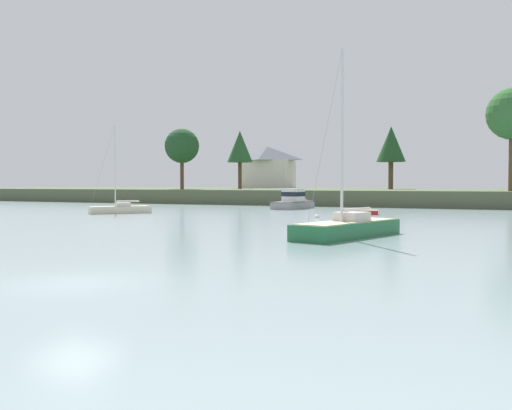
# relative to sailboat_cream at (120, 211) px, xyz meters

# --- Properties ---
(ground_plane) EXTENTS (450.97, 450.97, 0.00)m
(ground_plane) POSITION_rel_sailboat_cream_xyz_m (24.58, -33.63, -0.21)
(ground_plane) COLOR gray
(far_shore_bank) EXTENTS (202.93, 50.14, 2.12)m
(far_shore_bank) POSITION_rel_sailboat_cream_xyz_m (24.58, 50.31, 0.85)
(far_shore_bank) COLOR #4C563D
(far_shore_bank) RESTS_ON ground
(sailboat_cream) EXTENTS (5.20, 5.72, 9.52)m
(sailboat_cream) POSITION_rel_sailboat_cream_xyz_m (0.00, 0.00, 0.00)
(sailboat_cream) COLOR beige
(sailboat_cream) RESTS_ON ground
(dinghy_red) EXTENTS (3.65, 2.47, 0.61)m
(dinghy_red) POSITION_rel_sailboat_cream_xyz_m (22.72, 8.40, -0.06)
(dinghy_red) COLOR #B2231E
(dinghy_red) RESTS_ON ground
(cruiser_grey) EXTENTS (3.33, 8.11, 4.94)m
(cruiser_grey) POSITION_rel_sailboat_cream_xyz_m (12.14, 18.29, 0.33)
(cruiser_grey) COLOR gray
(cruiser_grey) RESTS_ON ground
(sailboat_green) EXTENTS (4.43, 8.75, 11.23)m
(sailboat_green) POSITION_rel_sailboat_cream_xyz_m (28.10, -15.38, 0.04)
(sailboat_green) COLOR #236B3D
(sailboat_green) RESTS_ON ground
(mooring_buoy_white) EXTENTS (0.46, 0.46, 0.51)m
(mooring_buoy_white) POSITION_rel_sailboat_cream_xyz_m (20.62, 1.32, -0.13)
(mooring_buoy_white) COLOR white
(mooring_buoy_white) RESTS_ON ground
(shore_tree_center) EXTENTS (4.56, 4.56, 10.30)m
(shore_tree_center) POSITION_rel_sailboat_cream_xyz_m (-8.50, 44.57, 9.32)
(shore_tree_center) COLOR brown
(shore_tree_center) RESTS_ON far_shore_bank
(shore_tree_inland_a) EXTENTS (5.65, 5.65, 9.94)m
(shore_tree_inland_a) POSITION_rel_sailboat_cream_xyz_m (-13.69, 33.55, 8.97)
(shore_tree_inland_a) COLOR brown
(shore_tree_inland_a) RESTS_ON far_shore_bank
(shore_tree_inland_c) EXTENTS (4.74, 4.74, 10.30)m
(shore_tree_inland_c) POSITION_rel_sailboat_cream_xyz_m (17.60, 47.73, 9.19)
(shore_tree_inland_c) COLOR brown
(shore_tree_inland_c) RESTS_ON far_shore_bank
(cottage_eastern) EXTENTS (11.35, 6.51, 8.63)m
(cottage_eastern) POSITION_rel_sailboat_cream_xyz_m (-11.19, 62.82, 6.37)
(cottage_eastern) COLOR silver
(cottage_eastern) RESTS_ON far_shore_bank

